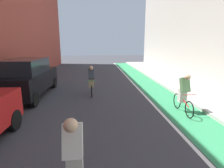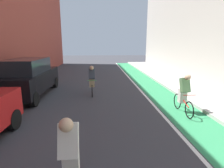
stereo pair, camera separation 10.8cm
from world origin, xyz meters
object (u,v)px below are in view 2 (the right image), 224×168
Objects in this scene: parked_suv_black at (29,77)px; cyclist_mid at (70,159)px; cyclist_trailing at (184,94)px; cyclist_far at (92,79)px.

parked_suv_black is 7.51m from cyclist_mid.
cyclist_mid reaches higher than cyclist_trailing.
parked_suv_black is at bearing 156.92° from cyclist_trailing.
cyclist_trailing is (6.96, -2.97, -0.21)m from parked_suv_black.
parked_suv_black reaches higher than cyclist_far.
parked_suv_black reaches higher than cyclist_trailing.
cyclist_trailing reaches higher than cyclist_far.
cyclist_mid is 6.87m from cyclist_far.
cyclist_trailing is (3.83, 3.86, -0.01)m from cyclist_mid.
cyclist_mid reaches higher than cyclist_far.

